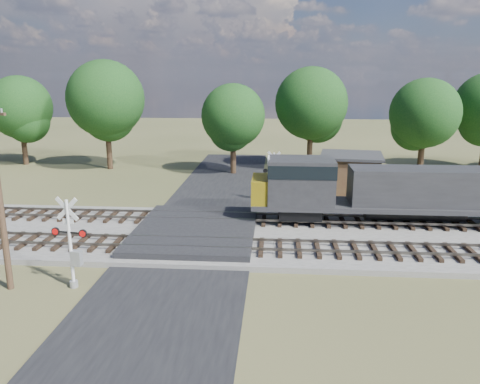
{
  "coord_description": "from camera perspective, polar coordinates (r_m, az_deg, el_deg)",
  "views": [
    {
      "loc": [
        4.67,
        -25.66,
        9.33
      ],
      "look_at": [
        2.54,
        2.0,
        2.42
      ],
      "focal_mm": 35.0,
      "sensor_mm": 36.0,
      "label": 1
    }
  ],
  "objects": [
    {
      "name": "crossing_signal_near",
      "position": [
        22.24,
        -19.73,
        -6.77
      ],
      "size": [
        1.7,
        0.41,
        4.24
      ],
      "rotation": [
        0.0,
        0.0,
        -0.14
      ],
      "color": "silver",
      "rests_on": "ground"
    },
    {
      "name": "track_near",
      "position": [
        25.33,
        0.63,
        -6.63
      ],
      "size": [
        140.0,
        2.6,
        0.33
      ],
      "color": "black",
      "rests_on": "ballast_bed"
    },
    {
      "name": "track_far",
      "position": [
        30.05,
        1.26,
        -3.28
      ],
      "size": [
        140.0,
        2.6,
        0.33
      ],
      "color": "black",
      "rests_on": "ballast_bed"
    },
    {
      "name": "ballast_bed",
      "position": [
        28.23,
        15.11,
        -5.5
      ],
      "size": [
        140.0,
        10.0,
        0.3
      ],
      "primitive_type": "cube",
      "color": "gray",
      "rests_on": "ground"
    },
    {
      "name": "equipment_shed",
      "position": [
        38.62,
        13.31,
        2.15
      ],
      "size": [
        5.44,
        5.44,
        3.28
      ],
      "rotation": [
        0.0,
        0.0,
        -0.14
      ],
      "color": "#472D1E",
      "rests_on": "ground"
    },
    {
      "name": "crossing_panel",
      "position": [
        28.06,
        -5.43,
        -4.83
      ],
      "size": [
        7.0,
        9.0,
        0.62
      ],
      "primitive_type": "cube",
      "color": "#262628",
      "rests_on": "ground"
    },
    {
      "name": "treeline",
      "position": [
        46.65,
        6.57,
        10.24
      ],
      "size": [
        81.86,
        10.52,
        10.93
      ],
      "color": "black",
      "rests_on": "ground"
    },
    {
      "name": "road",
      "position": [
        27.68,
        -5.59,
        -5.7
      ],
      "size": [
        7.0,
        60.0,
        0.08
      ],
      "primitive_type": "cube",
      "color": "black",
      "rests_on": "ground"
    },
    {
      "name": "crossing_signal_far",
      "position": [
        35.0,
        3.98,
        1.26
      ],
      "size": [
        1.59,
        0.38,
        3.95
      ],
      "rotation": [
        0.0,
        0.0,
        3.01
      ],
      "color": "silver",
      "rests_on": "ground"
    },
    {
      "name": "ground",
      "position": [
        27.7,
        -5.59,
        -5.77
      ],
      "size": [
        160.0,
        160.0,
        0.0
      ],
      "primitive_type": "plane",
      "color": "#414726",
      "rests_on": "ground"
    }
  ]
}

